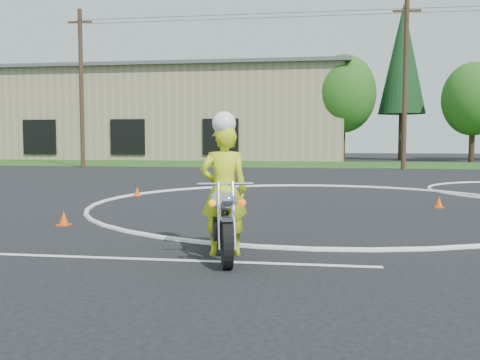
# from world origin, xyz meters

# --- Properties ---
(ground) EXTENTS (120.00, 120.00, 0.00)m
(ground) POSITION_xyz_m (0.00, 0.00, 0.00)
(ground) COLOR black
(ground) RESTS_ON ground
(grass_strip) EXTENTS (120.00, 10.00, 0.02)m
(grass_strip) POSITION_xyz_m (0.00, 27.00, 0.01)
(grass_strip) COLOR #1E4714
(grass_strip) RESTS_ON ground
(course_markings) EXTENTS (19.05, 19.05, 0.12)m
(course_markings) POSITION_xyz_m (2.17, 4.35, 0.01)
(course_markings) COLOR silver
(course_markings) RESTS_ON ground
(primary_motorcycle) EXTENTS (0.86, 2.23, 1.19)m
(primary_motorcycle) POSITION_xyz_m (-1.33, -3.64, 0.58)
(primary_motorcycle) COLOR black
(primary_motorcycle) RESTS_ON ground
(rider_primary_grp) EXTENTS (0.83, 0.65, 2.21)m
(rider_primary_grp) POSITION_xyz_m (-1.35, -3.50, 1.07)
(rider_primary_grp) COLOR #C7DB17
(rider_primary_grp) RESTS_ON ground
(warehouse) EXTENTS (41.00, 17.00, 8.30)m
(warehouse) POSITION_xyz_m (-18.00, 39.99, 4.16)
(warehouse) COLOR tan
(warehouse) RESTS_ON ground
(utility_poles) EXTENTS (41.60, 1.12, 10.00)m
(utility_poles) POSITION_xyz_m (5.00, 21.00, 5.20)
(utility_poles) COLOR #473321
(utility_poles) RESTS_ON ground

